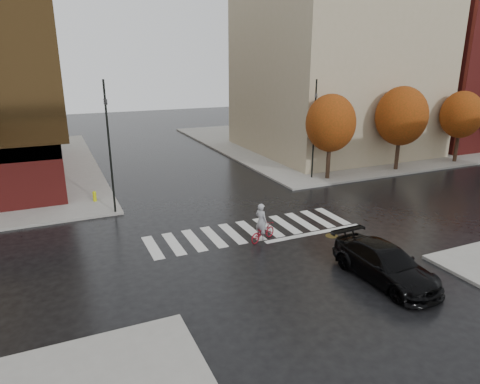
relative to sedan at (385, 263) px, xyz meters
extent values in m
plane|color=black|center=(-2.87, 6.85, -0.76)|extent=(120.00, 120.00, 0.00)
cube|color=gray|center=(18.13, 27.85, -0.69)|extent=(30.00, 30.00, 0.15)
cube|color=silver|center=(-2.87, 7.35, -0.76)|extent=(12.00, 3.00, 0.01)
cube|color=tan|center=(14.13, 23.85, 8.39)|extent=(16.00, 16.00, 18.00)
cube|color=maroon|center=(30.13, 22.85, 6.39)|extent=(14.00, 14.00, 14.00)
cylinder|color=black|center=(7.13, 14.25, 0.79)|extent=(0.32, 0.32, 2.80)
ellipsoid|color=#9E350F|center=(7.13, 14.25, 3.71)|extent=(3.80, 3.80, 4.37)
cylinder|color=black|center=(14.13, 14.25, 0.79)|extent=(0.32, 0.32, 2.80)
ellipsoid|color=#9E350F|center=(14.13, 14.25, 3.87)|extent=(4.20, 4.20, 4.83)
cylinder|color=black|center=(21.13, 14.25, 0.79)|extent=(0.32, 0.32, 2.80)
ellipsoid|color=#9E350F|center=(21.13, 14.25, 3.63)|extent=(3.60, 3.60, 4.14)
imported|color=black|center=(0.00, 0.00, 0.00)|extent=(2.36, 5.36, 1.53)
imported|color=maroon|center=(-2.88, 5.85, -0.29)|extent=(1.91, 1.32, 0.95)
imported|color=#9EA2A7|center=(-2.98, 5.85, 0.33)|extent=(0.71, 0.83, 1.94)
cylinder|color=black|center=(-9.32, 13.15, 3.33)|extent=(0.12, 0.12, 7.89)
imported|color=black|center=(-9.32, 13.15, 6.19)|extent=(0.23, 0.20, 0.99)
cylinder|color=black|center=(6.13, 14.93, 3.15)|extent=(0.12, 0.12, 7.54)
imported|color=black|center=(6.13, 14.93, 5.88)|extent=(0.21, 0.23, 0.94)
cylinder|color=#BBC50B|center=(-10.22, 15.77, -0.33)|extent=(0.23, 0.23, 0.57)
sphere|color=#BBC50B|center=(-10.22, 15.77, -0.04)|extent=(0.25, 0.25, 0.25)
cylinder|color=#4B3F1B|center=(0.79, 4.85, -0.76)|extent=(0.77, 0.77, 0.01)
camera|label=1|loc=(-12.44, -12.54, 8.39)|focal=32.00mm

